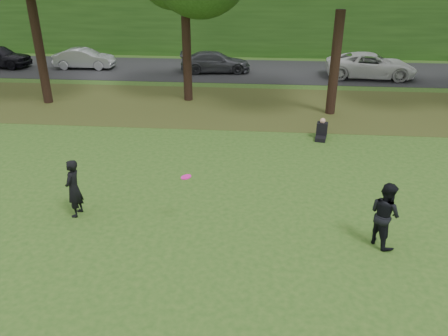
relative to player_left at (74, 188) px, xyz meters
The scene contains 9 objects.
ground 4.88m from the player_left, 29.03° to the right, with size 120.00×120.00×0.00m, color #294F18.
leaf_litter 11.49m from the player_left, 68.47° to the left, with size 60.00×7.00×0.01m, color #4A3E1A.
street 19.15m from the player_left, 77.30° to the left, with size 70.00×7.00×0.02m, color black.
far_hedge 25.08m from the player_left, 80.32° to the left, with size 70.00×3.00×5.00m, color #1E4313.
player_left is the anchor object (origin of this frame).
player_right 8.14m from the player_left, ahead, with size 0.82×0.64×1.69m, color black.
parked_cars 18.10m from the player_left, 77.80° to the left, with size 35.98×3.20×1.48m.
frisbee 3.25m from the player_left, ahead, with size 0.35×0.36×0.09m.
seated_person 9.96m from the player_left, 41.63° to the left, with size 0.55×0.80×0.83m.
Camera 1 is at (0.84, -7.77, 6.37)m, focal length 35.00 mm.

